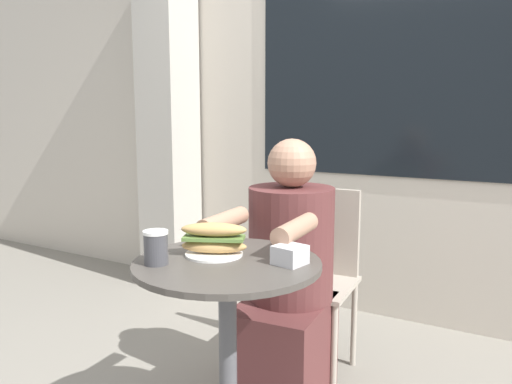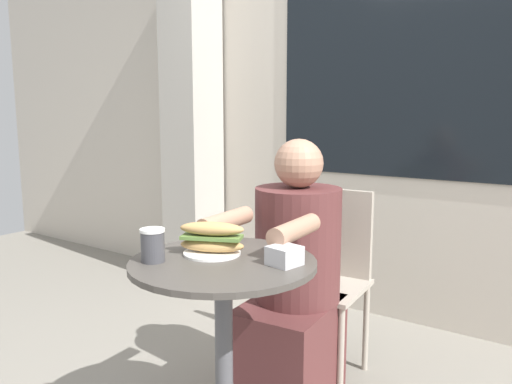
{
  "view_description": "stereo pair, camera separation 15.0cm",
  "coord_description": "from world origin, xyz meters",
  "px_view_note": "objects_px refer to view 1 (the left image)",
  "views": [
    {
      "loc": [
        0.86,
        -1.3,
        1.22
      ],
      "look_at": [
        0.0,
        0.19,
        0.95
      ],
      "focal_mm": 35.0,
      "sensor_mm": 36.0,
      "label": 1
    },
    {
      "loc": [
        0.98,
        -1.22,
        1.22
      ],
      "look_at": [
        0.0,
        0.19,
        0.95
      ],
      "focal_mm": 35.0,
      "sensor_mm": 36.0,
      "label": 2
    }
  ],
  "objects_px": {
    "seated_diner": "(287,293)",
    "diner_chair": "(318,262)",
    "cafe_table": "(228,323)",
    "drink_cup": "(156,247)",
    "sandwich_on_plate": "(214,240)"
  },
  "relations": [
    {
      "from": "seated_diner",
      "to": "sandwich_on_plate",
      "type": "bearing_deg",
      "value": 79.9
    },
    {
      "from": "cafe_table",
      "to": "seated_diner",
      "type": "bearing_deg",
      "value": 93.16
    },
    {
      "from": "cafe_table",
      "to": "diner_chair",
      "type": "relative_size",
      "value": 0.87
    },
    {
      "from": "seated_diner",
      "to": "sandwich_on_plate",
      "type": "distance_m",
      "value": 0.56
    },
    {
      "from": "cafe_table",
      "to": "sandwich_on_plate",
      "type": "relative_size",
      "value": 3.26
    },
    {
      "from": "cafe_table",
      "to": "drink_cup",
      "type": "height_order",
      "value": "drink_cup"
    },
    {
      "from": "cafe_table",
      "to": "diner_chair",
      "type": "distance_m",
      "value": 0.85
    },
    {
      "from": "seated_diner",
      "to": "drink_cup",
      "type": "xyz_separation_m",
      "value": [
        -0.15,
        -0.64,
        0.32
      ]
    },
    {
      "from": "cafe_table",
      "to": "drink_cup",
      "type": "xyz_separation_m",
      "value": [
        -0.17,
        -0.14,
        0.27
      ]
    },
    {
      "from": "diner_chair",
      "to": "drink_cup",
      "type": "distance_m",
      "value": 1.04
    },
    {
      "from": "drink_cup",
      "to": "diner_chair",
      "type": "bearing_deg",
      "value": 82.09
    },
    {
      "from": "seated_diner",
      "to": "diner_chair",
      "type": "bearing_deg",
      "value": -92.71
    },
    {
      "from": "sandwich_on_plate",
      "to": "seated_diner",
      "type": "bearing_deg",
      "value": 84.22
    },
    {
      "from": "diner_chair",
      "to": "drink_cup",
      "type": "bearing_deg",
      "value": 77.77
    },
    {
      "from": "diner_chair",
      "to": "sandwich_on_plate",
      "type": "xyz_separation_m",
      "value": [
        -0.04,
        -0.81,
        0.28
      ]
    }
  ]
}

